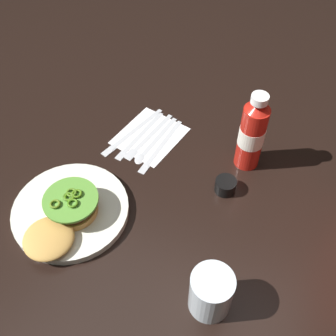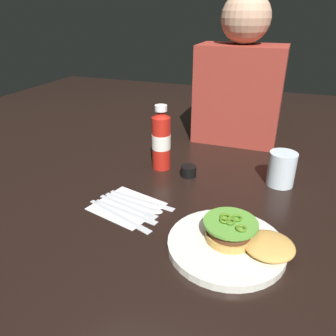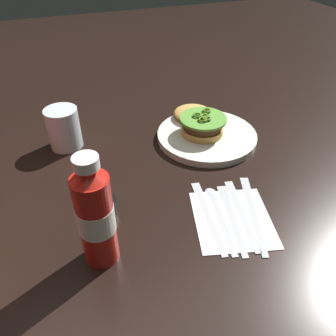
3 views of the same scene
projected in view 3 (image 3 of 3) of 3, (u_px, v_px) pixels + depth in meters
name	position (u px, v px, depth m)	size (l,w,h in m)	color
ground_plane	(166.00, 157.00, 0.83)	(3.00, 3.00, 0.00)	black
dinner_plate	(207.00, 136.00, 0.89)	(0.26, 0.26, 0.02)	silver
burger_sandwich	(199.00, 121.00, 0.90)	(0.20, 0.12, 0.05)	#C99448
ketchup_bottle	(96.00, 216.00, 0.53)	(0.06, 0.06, 0.21)	red
water_glass	(64.00, 128.00, 0.84)	(0.08, 0.08, 0.10)	silver
condiment_cup	(105.00, 207.00, 0.67)	(0.05, 0.05, 0.03)	black
napkin	(233.00, 219.00, 0.66)	(0.17, 0.15, 0.00)	white
steak_knife	(252.00, 206.00, 0.69)	(0.21, 0.09, 0.00)	silver
butter_knife	(240.00, 208.00, 0.68)	(0.20, 0.06, 0.00)	silver
fork_utensil	(230.00, 211.00, 0.68)	(0.19, 0.07, 0.00)	silver
spoon_utensil	(218.00, 208.00, 0.68)	(0.19, 0.05, 0.00)	silver
table_knife	(206.00, 210.00, 0.68)	(0.20, 0.05, 0.00)	silver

